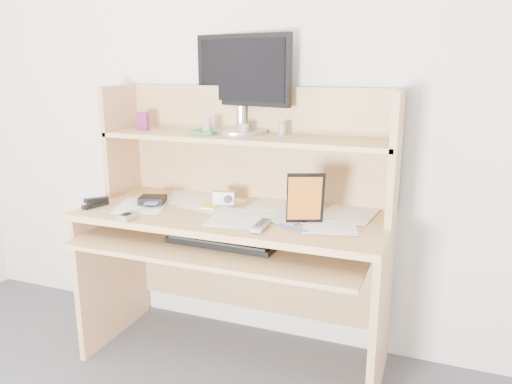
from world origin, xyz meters
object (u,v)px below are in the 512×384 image
(desk, at_px, (240,219))
(game_case, at_px, (305,198))
(keyboard, at_px, (223,240))
(tv_remote, at_px, (261,225))
(monitor, at_px, (242,81))

(desk, relative_size, game_case, 6.41)
(desk, relative_size, keyboard, 2.88)
(desk, bearing_deg, tv_remote, -51.09)
(monitor, bearing_deg, keyboard, -65.67)
(keyboard, bearing_deg, game_case, 15.73)
(desk, bearing_deg, game_case, -21.18)
(desk, xyz_separation_m, game_case, (0.35, -0.14, 0.17))
(keyboard, xyz_separation_m, game_case, (0.34, 0.09, 0.20))
(desk, relative_size, monitor, 2.67)
(desk, height_order, monitor, monitor)
(monitor, bearing_deg, game_case, -23.53)
(tv_remote, height_order, game_case, game_case)
(monitor, bearing_deg, desk, -58.17)
(keyboard, relative_size, monitor, 0.93)
(desk, bearing_deg, keyboard, -86.10)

